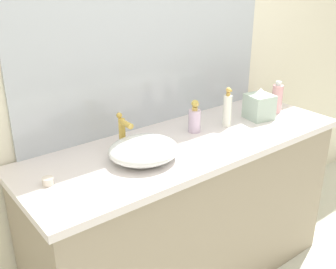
{
  "coord_description": "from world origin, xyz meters",
  "views": [
    {
      "loc": [
        -1.13,
        -1.0,
        1.69
      ],
      "look_at": [
        -0.06,
        0.37,
        0.95
      ],
      "focal_mm": 43.49,
      "sensor_mm": 36.0,
      "label": 1
    }
  ],
  "objects_px": {
    "soap_dispenser": "(195,119)",
    "tissue_box": "(259,105)",
    "sink_basin": "(144,150)",
    "perfume_bottle": "(277,98)",
    "candle_jar": "(48,181)",
    "lotion_bottle": "(227,109)"
  },
  "relations": [
    {
      "from": "perfume_bottle",
      "to": "soap_dispenser",
      "type": "bearing_deg",
      "value": 173.26
    },
    {
      "from": "sink_basin",
      "to": "perfume_bottle",
      "type": "xyz_separation_m",
      "value": [
        0.98,
        0.04,
        0.04
      ]
    },
    {
      "from": "soap_dispenser",
      "to": "perfume_bottle",
      "type": "height_order",
      "value": "perfume_bottle"
    },
    {
      "from": "sink_basin",
      "to": "perfume_bottle",
      "type": "bearing_deg",
      "value": 2.27
    },
    {
      "from": "soap_dispenser",
      "to": "tissue_box",
      "type": "distance_m",
      "value": 0.42
    },
    {
      "from": "lotion_bottle",
      "to": "perfume_bottle",
      "type": "height_order",
      "value": "lotion_bottle"
    },
    {
      "from": "sink_basin",
      "to": "tissue_box",
      "type": "height_order",
      "value": "tissue_box"
    },
    {
      "from": "soap_dispenser",
      "to": "lotion_bottle",
      "type": "xyz_separation_m",
      "value": [
        0.19,
        -0.05,
        0.02
      ]
    },
    {
      "from": "soap_dispenser",
      "to": "tissue_box",
      "type": "height_order",
      "value": "tissue_box"
    },
    {
      "from": "tissue_box",
      "to": "soap_dispenser",
      "type": "bearing_deg",
      "value": 169.61
    },
    {
      "from": "sink_basin",
      "to": "soap_dispenser",
      "type": "distance_m",
      "value": 0.41
    },
    {
      "from": "sink_basin",
      "to": "tissue_box",
      "type": "xyz_separation_m",
      "value": [
        0.81,
        0.03,
        0.03
      ]
    },
    {
      "from": "perfume_bottle",
      "to": "tissue_box",
      "type": "height_order",
      "value": "perfume_bottle"
    },
    {
      "from": "sink_basin",
      "to": "perfume_bottle",
      "type": "relative_size",
      "value": 1.73
    },
    {
      "from": "lotion_bottle",
      "to": "sink_basin",
      "type": "bearing_deg",
      "value": -173.94
    },
    {
      "from": "sink_basin",
      "to": "soap_dispenser",
      "type": "xyz_separation_m",
      "value": [
        0.4,
        0.11,
        0.02
      ]
    },
    {
      "from": "tissue_box",
      "to": "candle_jar",
      "type": "relative_size",
      "value": 3.97
    },
    {
      "from": "lotion_bottle",
      "to": "perfume_bottle",
      "type": "distance_m",
      "value": 0.39
    },
    {
      "from": "soap_dispenser",
      "to": "perfume_bottle",
      "type": "xyz_separation_m",
      "value": [
        0.58,
        -0.07,
        0.01
      ]
    },
    {
      "from": "tissue_box",
      "to": "candle_jar",
      "type": "bearing_deg",
      "value": 179.13
    },
    {
      "from": "lotion_bottle",
      "to": "candle_jar",
      "type": "xyz_separation_m",
      "value": [
        -1.02,
        -0.01,
        -0.08
      ]
    },
    {
      "from": "soap_dispenser",
      "to": "tissue_box",
      "type": "relative_size",
      "value": 0.97
    }
  ]
}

